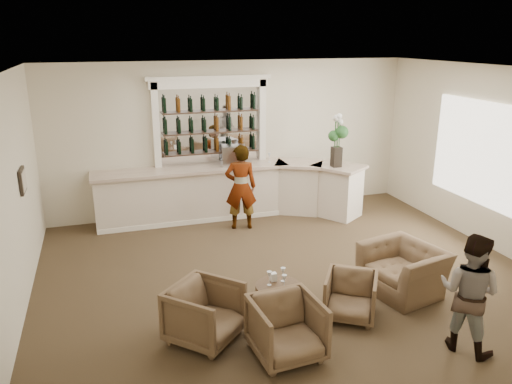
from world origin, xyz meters
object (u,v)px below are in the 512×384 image
cocktail_table (278,301)px  armchair_far (403,270)px  guest (469,293)px  sommelier (241,187)px  armchair_center (287,329)px  flower_vase (337,137)px  armchair_right (351,296)px  espresso_machine (234,156)px  armchair_left (205,313)px  bar_counter (232,192)px

cocktail_table → armchair_far: size_ratio=0.56×
guest → armchair_far: (0.09, 1.50, -0.41)m
sommelier → armchair_center: sommelier is taller
armchair_center → flower_vase: size_ratio=0.74×
sommelier → armchair_right: bearing=108.8°
armchair_far → espresso_machine: bearing=-172.1°
cocktail_table → flower_vase: size_ratio=0.57×
sommelier → armchair_far: size_ratio=1.55×
armchair_left → sommelier: bearing=22.8°
armchair_right → espresso_machine: size_ratio=1.47×
bar_counter → armchair_center: (-0.64, -4.99, -0.20)m
bar_counter → espresso_machine: espresso_machine is taller
espresso_machine → bar_counter: bearing=-118.4°
guest → cocktail_table: bearing=24.0°
armchair_far → bar_counter: bearing=-170.9°
cocktail_table → armchair_center: armchair_center is taller
armchair_left → flower_vase: size_ratio=0.75×
guest → flower_vase: (0.55, 4.83, 1.00)m
armchair_left → espresso_machine: size_ratio=1.75×
bar_counter → espresso_machine: bearing=48.1°
cocktail_table → armchair_right: armchair_right is taller
bar_counter → guest: guest is taller
armchair_center → armchair_right: 1.30m
bar_counter → armchair_far: size_ratio=5.08×
armchair_center → flower_vase: 5.29m
armchair_center → armchair_far: (2.28, 0.98, -0.01)m
guest → sommelier: bearing=-13.6°
sommelier → guest: size_ratio=1.13×
armchair_center → armchair_far: size_ratio=0.74×
sommelier → armchair_far: 3.75m
armchair_right → bar_counter: bearing=129.9°
flower_vase → armchair_far: bearing=-97.9°
armchair_left → armchair_center: 1.09m
sommelier → espresso_machine: (0.06, 0.75, 0.48)m
cocktail_table → armchair_center: size_ratio=0.76×
flower_vase → armchair_right: bearing=-112.8°
sommelier → armchair_left: (-1.53, -3.68, -0.49)m
cocktail_table → armchair_right: bearing=-16.8°
cocktail_table → sommelier: sommelier is taller
guest → espresso_machine: espresso_machine is taller
bar_counter → armchair_center: bar_counter is taller
armchair_center → espresso_machine: 5.21m
flower_vase → guest: bearing=-96.5°
guest → espresso_machine: 5.81m
armchair_center → espresso_machine: size_ratio=1.72×
guest → armchair_center: size_ratio=1.86×
espresso_machine → flower_vase: bearing=-7.0°
bar_counter → espresso_machine: (0.07, 0.08, 0.78)m
espresso_machine → cocktail_table: bearing=-83.4°
guest → armchair_left: bearing=38.1°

